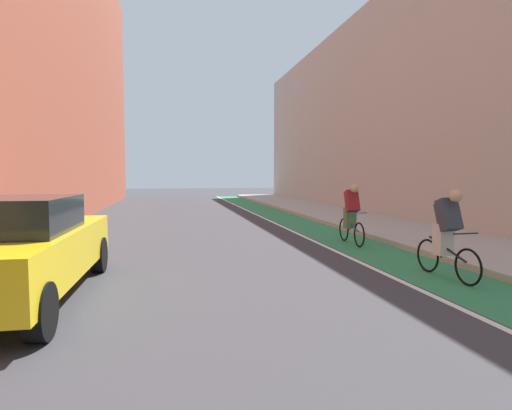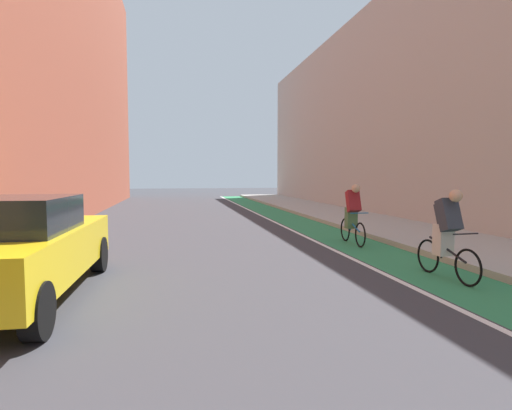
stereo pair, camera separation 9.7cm
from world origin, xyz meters
The scene contains 9 objects.
ground_plane centered at (0.00, 16.55, 0.00)m, with size 90.41×90.41×0.00m, color #38383D.
bike_lane_paint centered at (3.63, 18.55, 0.00)m, with size 1.60×41.10×0.00m, color #2D8451.
lane_divider_stripe centered at (2.73, 18.55, 0.00)m, with size 0.12×41.10×0.00m, color white.
sidewalk_right centered at (6.07, 18.55, 0.07)m, with size 3.29×41.10×0.14m, color #A8A59E.
building_facade_left centered at (-6.23, 18.53, 7.37)m, with size 4.15×41.10×14.75m.
building_facade_right centered at (8.92, 20.55, 4.84)m, with size 2.40×37.10×9.67m, color #B2ADA3.
parked_sedan_yellow_cab centered at (-3.38, 9.73, 0.79)m, with size 1.96×4.55×1.53m.
cyclist_mid centered at (3.62, 9.72, 0.84)m, with size 0.48×1.68×1.59m.
cyclist_trailing centered at (3.55, 13.60, 0.85)m, with size 0.48×1.69×1.60m.
Camera 2 is at (-1.08, 3.07, 1.84)m, focal length 29.75 mm.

